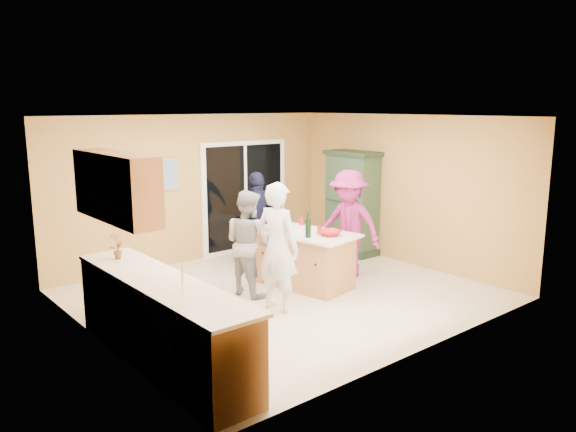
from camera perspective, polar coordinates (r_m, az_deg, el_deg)
floor at (r=8.41m, az=-0.35°, el=-7.94°), size 5.50×5.50×0.00m
ceiling at (r=7.95m, az=-0.38°, el=10.06°), size 5.50×5.00×0.10m
wall_back at (r=10.11m, az=-9.39°, el=2.78°), size 5.50×0.10×2.60m
wall_front at (r=6.39m, az=14.01°, el=-2.36°), size 5.50×0.10×2.60m
wall_left at (r=6.72m, az=-18.84°, el=-1.96°), size 0.10×5.00×2.60m
wall_right at (r=10.02m, az=11.90°, el=2.61°), size 0.10×5.00×2.60m
left_cabinet_run at (r=6.16m, az=-12.07°, el=-10.97°), size 0.65×3.05×1.24m
upper_cabinets at (r=6.50m, az=-17.08°, el=2.87°), size 0.35×1.60×0.75m
sliding_door at (r=10.68m, az=-4.39°, el=1.99°), size 1.90×0.07×2.10m
framed_picture at (r=9.79m, az=-12.16°, el=4.17°), size 0.46×0.04×0.56m
kitchen_island at (r=8.69m, az=1.61°, el=-4.53°), size 1.17×1.76×0.85m
green_hutch at (r=10.56m, az=6.53°, el=1.23°), size 0.55×1.05×1.93m
woman_white at (r=7.55m, az=-1.04°, el=-3.17°), size 0.56×0.73×1.77m
woman_grey at (r=8.25m, az=-4.09°, el=-2.71°), size 0.69×0.83×1.56m
woman_navy at (r=9.74m, az=-3.07°, el=-0.27°), size 1.02×0.59×1.64m
woman_magenta at (r=9.06m, az=6.17°, el=-0.85°), size 0.93×1.26×1.75m
serving_bowl at (r=8.36m, az=4.27°, el=-1.71°), size 0.36×0.36×0.08m
tulip_vase at (r=7.03m, az=-16.97°, el=-2.87°), size 0.21×0.18×0.34m
tumbler_near at (r=8.49m, az=3.21°, el=-1.40°), size 0.09×0.09×0.11m
tumbler_far at (r=9.05m, az=1.38°, el=-0.56°), size 0.09×0.09×0.11m
wine_bottle at (r=8.20m, az=2.05°, el=-1.22°), size 0.08×0.08×0.36m
white_plate at (r=8.70m, az=0.60°, el=-1.39°), size 0.25×0.25×0.01m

